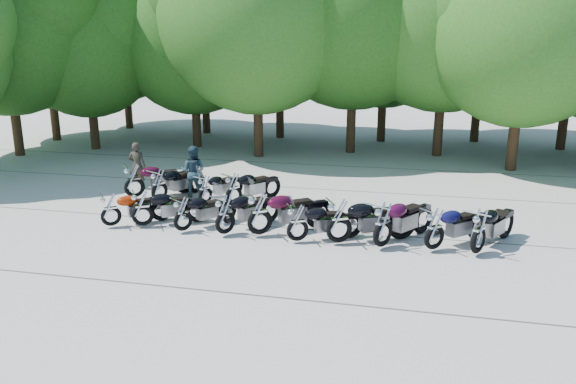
% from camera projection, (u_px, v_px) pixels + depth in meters
% --- Properties ---
extents(ground, '(90.00, 90.00, 0.00)m').
position_uv_depth(ground, '(276.00, 246.00, 15.08)').
color(ground, '#A39D93').
rests_on(ground, ground).
extents(tree_0, '(7.50, 7.50, 9.21)m').
position_uv_depth(tree_0, '(46.00, 36.00, 29.04)').
color(tree_0, '#3A2614').
rests_on(tree_0, ground).
extents(tree_1, '(6.97, 6.97, 8.55)m').
position_uv_depth(tree_1, '(86.00, 44.00, 26.80)').
color(tree_1, '#3A2614').
rests_on(tree_1, ground).
extents(tree_2, '(7.31, 7.31, 8.97)m').
position_uv_depth(tree_2, '(193.00, 39.00, 27.25)').
color(tree_2, '#3A2614').
rests_on(tree_2, ground).
extents(tree_3, '(8.70, 8.70, 10.67)m').
position_uv_depth(tree_3, '(257.00, 16.00, 24.70)').
color(tree_3, '#3A2614').
rests_on(tree_3, ground).
extents(tree_4, '(9.13, 9.13, 11.20)m').
position_uv_depth(tree_4, '(355.00, 9.00, 25.50)').
color(tree_4, '#3A2614').
rests_on(tree_4, ground).
extents(tree_5, '(9.04, 9.04, 11.10)m').
position_uv_depth(tree_5, '(447.00, 10.00, 24.78)').
color(tree_5, '#3A2614').
rests_on(tree_5, ground).
extents(tree_6, '(8.00, 8.00, 9.82)m').
position_uv_depth(tree_6, '(526.00, 26.00, 22.12)').
color(tree_6, '#3A2614').
rests_on(tree_6, ground).
extents(tree_9, '(7.59, 7.59, 9.32)m').
position_uv_depth(tree_9, '(123.00, 35.00, 32.97)').
color(tree_9, '#3A2614').
rests_on(tree_9, ground).
extents(tree_10, '(7.78, 7.78, 9.55)m').
position_uv_depth(tree_10, '(203.00, 32.00, 31.26)').
color(tree_10, '#3A2614').
rests_on(tree_10, ground).
extents(tree_11, '(7.56, 7.56, 9.28)m').
position_uv_depth(tree_11, '(280.00, 35.00, 29.84)').
color(tree_11, '#3A2614').
rests_on(tree_11, ground).
extents(tree_12, '(7.88, 7.88, 9.67)m').
position_uv_depth(tree_12, '(386.00, 31.00, 28.66)').
color(tree_12, '#3A2614').
rests_on(tree_12, ground).
extents(tree_13, '(8.31, 8.31, 10.20)m').
position_uv_depth(tree_13, '(484.00, 24.00, 28.51)').
color(tree_13, '#3A2614').
rests_on(tree_13, ground).
extents(tree_14, '(8.02, 8.02, 9.84)m').
position_uv_depth(tree_14, '(576.00, 28.00, 26.43)').
color(tree_14, '#3A2614').
rests_on(tree_14, ground).
extents(tree_17, '(8.31, 8.31, 10.20)m').
position_uv_depth(tree_17, '(3.00, 22.00, 24.99)').
color(tree_17, '#3A2614').
rests_on(tree_17, ground).
extents(motorcycle_0, '(2.00, 1.78, 1.17)m').
position_uv_depth(motorcycle_0, '(110.00, 209.00, 16.37)').
color(motorcycle_0, '#8B2105').
rests_on(motorcycle_0, ground).
extents(motorcycle_1, '(2.26, 1.73, 1.26)m').
position_uv_depth(motorcycle_1, '(142.00, 207.00, 16.37)').
color(motorcycle_1, black).
rests_on(motorcycle_1, ground).
extents(motorcycle_2, '(1.76, 2.04, 1.18)m').
position_uv_depth(motorcycle_2, '(183.00, 213.00, 15.96)').
color(motorcycle_2, black).
rests_on(motorcycle_2, ground).
extents(motorcycle_3, '(1.88, 2.35, 1.32)m').
position_uv_depth(motorcycle_3, '(225.00, 213.00, 15.68)').
color(motorcycle_3, black).
rests_on(motorcycle_3, ground).
extents(motorcycle_4, '(2.53, 2.12, 1.44)m').
position_uv_depth(motorcycle_4, '(260.00, 212.00, 15.59)').
color(motorcycle_4, '#37071B').
rests_on(motorcycle_4, ground).
extents(motorcycle_5, '(2.20, 1.60, 1.21)m').
position_uv_depth(motorcycle_5, '(298.00, 222.00, 15.14)').
color(motorcycle_5, black).
rests_on(motorcycle_5, ground).
extents(motorcycle_6, '(2.61, 1.82, 1.43)m').
position_uv_depth(motorcycle_6, '(339.00, 219.00, 14.98)').
color(motorcycle_6, black).
rests_on(motorcycle_6, ground).
extents(motorcycle_7, '(2.07, 2.53, 1.43)m').
position_uv_depth(motorcycle_7, '(383.00, 223.00, 14.68)').
color(motorcycle_7, '#380725').
rests_on(motorcycle_7, ground).
extents(motorcycle_8, '(2.17, 2.12, 1.31)m').
position_uv_depth(motorcycle_8, '(435.00, 228.00, 14.52)').
color(motorcycle_8, '#0D0C38').
rests_on(motorcycle_8, ground).
extents(motorcycle_9, '(1.87, 2.50, 1.39)m').
position_uv_depth(motorcycle_9, '(479.00, 230.00, 14.24)').
color(motorcycle_9, black).
rests_on(motorcycle_9, ground).
extents(motorcycle_10, '(2.38, 2.10, 1.38)m').
position_uv_depth(motorcycle_10, '(134.00, 180.00, 19.25)').
color(motorcycle_10, black).
rests_on(motorcycle_10, ground).
extents(motorcycle_11, '(1.66, 2.34, 1.29)m').
position_uv_depth(motorcycle_11, '(159.00, 184.00, 18.85)').
color(motorcycle_11, black).
rests_on(motorcycle_11, ground).
extents(motorcycle_12, '(1.44, 2.09, 1.15)m').
position_uv_depth(motorcycle_12, '(205.00, 189.00, 18.54)').
color(motorcycle_12, black).
rests_on(motorcycle_12, ground).
extents(motorcycle_13, '(1.88, 2.25, 1.28)m').
position_uv_depth(motorcycle_13, '(234.00, 188.00, 18.35)').
color(motorcycle_13, black).
rests_on(motorcycle_13, ground).
extents(rider_0, '(0.67, 0.48, 1.75)m').
position_uv_depth(rider_0, '(137.00, 166.00, 20.51)').
color(rider_0, '#2B261C').
rests_on(rider_0, ground).
extents(rider_1, '(0.92, 0.73, 1.82)m').
position_uv_depth(rider_1, '(193.00, 171.00, 19.49)').
color(rider_1, '#203742').
rests_on(rider_1, ground).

